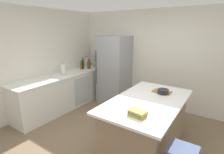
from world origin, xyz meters
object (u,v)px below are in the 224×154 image
at_px(paper_towel_roll, 63,70).
at_px(cutting_board, 162,92).
at_px(olive_oil_bottle, 95,63).
at_px(mixing_bowl, 163,91).
at_px(refrigerator, 114,70).
at_px(wine_bottle, 83,64).
at_px(vinegar_bottle, 81,66).
at_px(kitchen_island, 147,123).
at_px(gin_bottle, 95,63).
at_px(soda_bottle, 87,63).
at_px(whiskey_bottle, 89,65).
at_px(hot_sauce_bottle, 90,64).
at_px(sink_faucet, 51,71).
at_px(cookbook_stack, 138,113).

xyz_separation_m(paper_towel_roll, cutting_board, (2.60, 0.15, -0.13)).
height_order(olive_oil_bottle, mixing_bowl, olive_oil_bottle).
xyz_separation_m(refrigerator, cutting_board, (1.72, -0.95, -0.03)).
height_order(wine_bottle, vinegar_bottle, wine_bottle).
xyz_separation_m(kitchen_island, gin_bottle, (-2.46, 1.54, 0.60)).
relative_size(refrigerator, paper_towel_roll, 6.12).
bearing_deg(cutting_board, kitchen_island, -97.98).
distance_m(soda_bottle, vinegar_bottle, 0.28).
bearing_deg(whiskey_bottle, hot_sauce_bottle, 122.87).
distance_m(sink_faucet, hot_sauce_bottle, 1.44).
bearing_deg(paper_towel_roll, vinegar_bottle, 94.61).
xyz_separation_m(olive_oil_bottle, cutting_board, (2.59, -1.12, -0.12)).
relative_size(whiskey_bottle, cookbook_stack, 1.13).
bearing_deg(refrigerator, wine_bottle, -162.54).
xyz_separation_m(kitchen_island, vinegar_bottle, (-2.59, 1.05, 0.57)).
bearing_deg(paper_towel_roll, cookbook_stack, -20.15).
relative_size(soda_bottle, cutting_board, 1.04).
xyz_separation_m(refrigerator, hot_sauce_bottle, (-0.92, -0.02, 0.06)).
bearing_deg(refrigerator, kitchen_island, -41.24).
distance_m(sink_faucet, cookbook_stack, 2.75).
bearing_deg(hot_sauce_bottle, cookbook_stack, -37.55).
height_order(kitchen_island, sink_faucet, sink_faucet).
height_order(kitchen_island, refrigerator, refrigerator).
bearing_deg(cookbook_stack, sink_faucet, 167.06).
relative_size(wine_bottle, mixing_bowl, 1.65).
distance_m(refrigerator, hot_sauce_bottle, 0.92).
bearing_deg(wine_bottle, mixing_bowl, -14.90).
height_order(refrigerator, soda_bottle, refrigerator).
height_order(sink_faucet, whiskey_bottle, sink_faucet).
relative_size(olive_oil_bottle, whiskey_bottle, 1.05).
distance_m(soda_bottle, whiskey_bottle, 0.16).
xyz_separation_m(paper_towel_roll, cookbook_stack, (2.64, -0.97, -0.10)).
relative_size(paper_towel_roll, cutting_board, 0.90).
xyz_separation_m(whiskey_bottle, cutting_board, (2.52, -0.76, -0.12)).
distance_m(olive_oil_bottle, mixing_bowl, 2.89).
relative_size(whiskey_bottle, wine_bottle, 0.87).
distance_m(hot_sauce_bottle, mixing_bowl, 2.87).
height_order(whiskey_bottle, wine_bottle, wine_bottle).
relative_size(refrigerator, olive_oil_bottle, 6.21).
bearing_deg(kitchen_island, olive_oil_bottle, 147.29).
relative_size(whiskey_bottle, mixing_bowl, 1.43).
xyz_separation_m(kitchen_island, mixing_bowl, (0.12, 0.43, 0.49)).
relative_size(cookbook_stack, cutting_board, 0.74).
bearing_deg(soda_bottle, paper_towel_roll, -86.52).
distance_m(wine_bottle, mixing_bowl, 2.81).
bearing_deg(hot_sauce_bottle, vinegar_bottle, -93.24).
height_order(kitchen_island, cookbook_stack, cookbook_stack).
distance_m(refrigerator, soda_bottle, 0.96).
xyz_separation_m(whiskey_bottle, vinegar_bottle, (-0.14, -0.20, -0.01)).
bearing_deg(paper_towel_roll, kitchen_island, -7.70).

